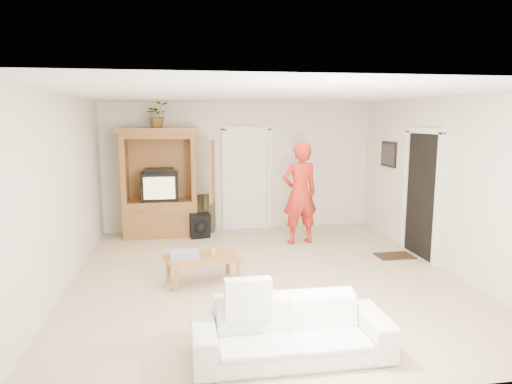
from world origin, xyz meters
The scene contains 19 objects.
floor centered at (0.00, 0.00, 0.00)m, with size 6.00×6.00×0.00m, color tan.
ceiling centered at (0.00, 0.00, 2.60)m, with size 6.00×6.00×0.00m, color white.
wall_back centered at (0.00, 3.00, 1.30)m, with size 5.50×5.50×0.00m, color silver.
wall_front centered at (0.00, -3.00, 1.30)m, with size 5.50×5.50×0.00m, color silver.
wall_left centered at (-2.75, 0.00, 1.30)m, with size 6.00×6.00×0.00m, color silver.
wall_right centered at (2.75, 0.00, 1.30)m, with size 6.00×6.00×0.00m, color silver.
armoire centered at (-1.58, 2.66, 0.91)m, with size 1.82×1.14×2.10m.
door_back centered at (0.15, 2.97, 1.02)m, with size 0.85×0.05×2.04m, color white.
doorway_right centered at (2.73, 0.60, 1.02)m, with size 0.05×0.90×2.04m, color black.
framed_picture centered at (2.73, 1.90, 1.60)m, with size 0.03×0.60×0.48m, color black.
doormat centered at (2.30, 0.60, 0.01)m, with size 0.60×0.40×0.02m, color #382316.
plant centered at (-1.60, 2.63, 2.34)m, with size 0.43×0.38×0.48m, color #4C7238.
man centered at (0.94, 1.68, 0.93)m, with size 0.68×0.44×1.86m, color red.
sofa centered at (-0.17, -2.27, 0.28)m, with size 1.88×0.74×0.55m, color silver.
coffee_table centered at (-0.91, -0.10, 0.33)m, with size 1.12×0.79×0.38m.
towel centered at (-1.17, -0.10, 0.42)m, with size 0.38×0.28×0.08m, color #E54C8F.
candle centered at (-0.77, -0.06, 0.43)m, with size 0.08×0.08×0.10m, color tan.
backpack_black centered at (-0.86, 2.32, 0.23)m, with size 0.37×0.22×0.46m, color black, non-canonical shape.
backpack_olive centered at (-0.73, 2.85, 0.37)m, with size 0.39×0.29×0.74m, color #47442B, non-canonical shape.
Camera 1 is at (-1.16, -6.27, 2.27)m, focal length 32.00 mm.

